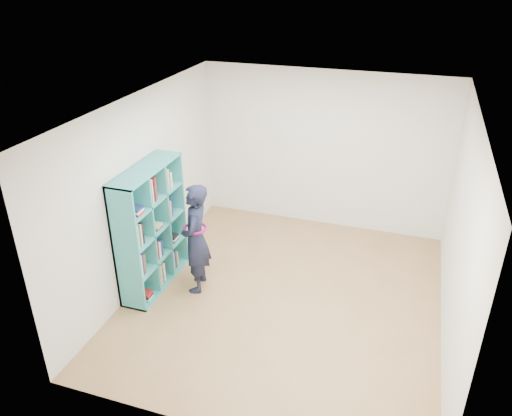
% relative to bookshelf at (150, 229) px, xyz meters
% --- Properties ---
extents(floor, '(4.50, 4.50, 0.00)m').
position_rel_bookshelf_xyz_m(floor, '(1.83, 0.22, -0.85)').
color(floor, olive).
rests_on(floor, ground).
extents(ceiling, '(4.50, 4.50, 0.00)m').
position_rel_bookshelf_xyz_m(ceiling, '(1.83, 0.22, 1.75)').
color(ceiling, white).
rests_on(ceiling, wall_back).
extents(wall_left, '(0.02, 4.50, 2.60)m').
position_rel_bookshelf_xyz_m(wall_left, '(-0.17, 0.22, 0.45)').
color(wall_left, silver).
rests_on(wall_left, floor).
extents(wall_right, '(0.02, 4.50, 2.60)m').
position_rel_bookshelf_xyz_m(wall_right, '(3.83, 0.22, 0.45)').
color(wall_right, silver).
rests_on(wall_right, floor).
extents(wall_back, '(4.00, 0.02, 2.60)m').
position_rel_bookshelf_xyz_m(wall_back, '(1.83, 2.47, 0.45)').
color(wall_back, silver).
rests_on(wall_back, floor).
extents(wall_front, '(4.00, 0.02, 2.60)m').
position_rel_bookshelf_xyz_m(wall_front, '(1.83, -2.03, 0.45)').
color(wall_front, silver).
rests_on(wall_front, floor).
extents(bookshelf, '(0.38, 1.30, 1.73)m').
position_rel_bookshelf_xyz_m(bookshelf, '(0.00, 0.00, 0.00)').
color(bookshelf, teal).
rests_on(bookshelf, floor).
extents(person, '(0.49, 0.63, 1.54)m').
position_rel_bookshelf_xyz_m(person, '(0.63, 0.08, -0.08)').
color(person, black).
rests_on(person, floor).
extents(smartphone, '(0.05, 0.08, 0.12)m').
position_rel_bookshelf_xyz_m(smartphone, '(0.47, 0.11, 0.02)').
color(smartphone, silver).
rests_on(smartphone, person).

